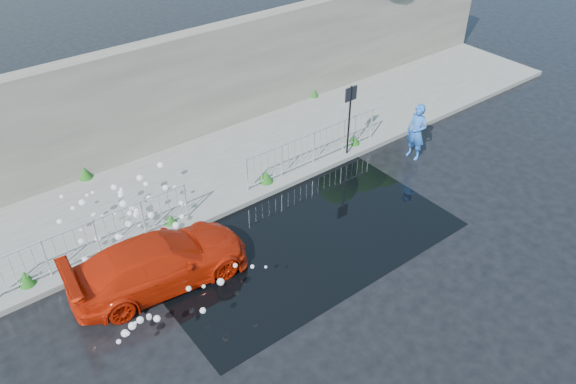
% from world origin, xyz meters
% --- Properties ---
extents(ground, '(90.00, 90.00, 0.00)m').
position_xyz_m(ground, '(0.00, 0.00, 0.00)').
color(ground, black).
rests_on(ground, ground).
extents(pavement, '(30.00, 4.00, 0.15)m').
position_xyz_m(pavement, '(0.00, 5.00, 0.07)').
color(pavement, slate).
rests_on(pavement, ground).
extents(curb, '(30.00, 0.25, 0.16)m').
position_xyz_m(curb, '(0.00, 3.00, 0.08)').
color(curb, slate).
rests_on(curb, ground).
extents(retaining_wall, '(30.00, 0.60, 3.50)m').
position_xyz_m(retaining_wall, '(0.00, 7.20, 1.90)').
color(retaining_wall, '#655D55').
rests_on(retaining_wall, pavement).
extents(puddle, '(8.00, 5.00, 0.01)m').
position_xyz_m(puddle, '(0.50, 1.00, 0.01)').
color(puddle, black).
rests_on(puddle, ground).
extents(sign_post, '(0.45, 0.06, 2.50)m').
position_xyz_m(sign_post, '(4.20, 3.10, 1.72)').
color(sign_post, black).
rests_on(sign_post, ground).
extents(railing_left, '(5.05, 0.05, 1.10)m').
position_xyz_m(railing_left, '(-4.00, 3.35, 0.74)').
color(railing_left, silver).
rests_on(railing_left, pavement).
extents(railing_right, '(5.05, 0.05, 1.10)m').
position_xyz_m(railing_right, '(3.00, 3.35, 0.74)').
color(railing_right, silver).
rests_on(railing_right, pavement).
extents(weeds, '(12.17, 3.93, 0.40)m').
position_xyz_m(weeds, '(-0.33, 4.50, 0.33)').
color(weeds, '#1D4F15').
rests_on(weeds, pavement).
extents(water_spray, '(3.66, 5.71, 0.93)m').
position_xyz_m(water_spray, '(-3.19, 2.93, 0.71)').
color(water_spray, white).
rests_on(water_spray, ground).
extents(red_car, '(4.44, 2.16, 1.25)m').
position_xyz_m(red_car, '(-3.16, 1.67, 0.62)').
color(red_car, red).
rests_on(red_car, ground).
extents(person, '(0.49, 0.70, 1.85)m').
position_xyz_m(person, '(5.92, 1.80, 0.93)').
color(person, blue).
rests_on(person, ground).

